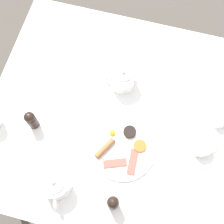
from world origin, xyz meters
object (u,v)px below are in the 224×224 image
knife_by_plate (59,95)px  teacup_with_saucer_left (202,148)px  salt_grinder (113,203)px  teapot_far (56,185)px  breakfast_plate (122,147)px  teapot_near (122,78)px  creamer_jug (220,119)px  fork_by_plate (176,83)px  pepper_grinder (31,120)px

knife_by_plate → teacup_with_saucer_left: bearing=-7.2°
teacup_with_saucer_left → salt_grinder: bearing=-134.0°
teacup_with_saucer_left → knife_by_plate: teacup_with_saucer_left is taller
teapot_far → salt_grinder: bearing=-112.9°
breakfast_plate → knife_by_plate: (-0.33, 0.16, -0.01)m
breakfast_plate → teapot_near: (-0.07, 0.29, 0.04)m
teapot_far → creamer_jug: size_ratio=2.17×
teapot_near → salt_grinder: 0.52m
fork_by_plate → breakfast_plate: bearing=-114.4°
fork_by_plate → knife_by_plate: 0.52m
creamer_jug → fork_by_plate: 0.25m
teapot_far → knife_by_plate: 0.40m
breakfast_plate → salt_grinder: size_ratio=2.45×
creamer_jug → teacup_with_saucer_left: bearing=-111.7°
creamer_jug → pepper_grinder: size_ratio=0.78×
teapot_far → pepper_grinder: 0.28m
pepper_grinder → fork_by_plate: (0.54, 0.35, -0.06)m
teapot_far → knife_by_plate: teapot_far is taller
fork_by_plate → teacup_with_saucer_left: bearing=-60.3°
breakfast_plate → fork_by_plate: 0.38m
breakfast_plate → pepper_grinder: (-0.38, 0.00, 0.05)m
teacup_with_saucer_left → teapot_near: bearing=151.4°
teapot_near → creamer_jug: (0.44, -0.07, -0.02)m
salt_grinder → fork_by_plate: (0.14, 0.58, -0.06)m
teapot_near → knife_by_plate: teapot_near is taller
teapot_near → salt_grinder: bearing=-72.8°
creamer_jug → fork_by_plate: bearing=147.9°
teapot_near → knife_by_plate: size_ratio=0.92×
breakfast_plate → salt_grinder: bearing=-84.6°
teacup_with_saucer_left → pepper_grinder: bearing=-174.0°
teacup_with_saucer_left → fork_by_plate: 0.31m
teacup_with_saucer_left → salt_grinder: size_ratio=1.42×
pepper_grinder → salt_grinder: size_ratio=1.00×
salt_grinder → teacup_with_saucer_left: bearing=46.0°
breakfast_plate → pepper_grinder: size_ratio=2.45×
fork_by_plate → teapot_far: bearing=-122.8°
creamer_jug → teapot_near: bearing=171.0°
creamer_jug → teapot_far: bearing=-143.0°
teapot_near → fork_by_plate: teapot_near is taller
teacup_with_saucer_left → pepper_grinder: 0.70m
teacup_with_saucer_left → salt_grinder: (-0.29, -0.30, 0.03)m
pepper_grinder → knife_by_plate: 0.17m
teapot_far → teacup_with_saucer_left: 0.60m
teacup_with_saucer_left → creamer_jug: 0.15m
teapot_far → creamer_jug: (0.58, 0.43, -0.02)m
pepper_grinder → salt_grinder: (0.41, -0.23, 0.00)m
fork_by_plate → knife_by_plate: bearing=-158.5°
creamer_jug → pepper_grinder: bearing=-164.2°
teacup_with_saucer_left → breakfast_plate: bearing=-166.2°
teapot_far → knife_by_plate: (-0.12, 0.38, -0.05)m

